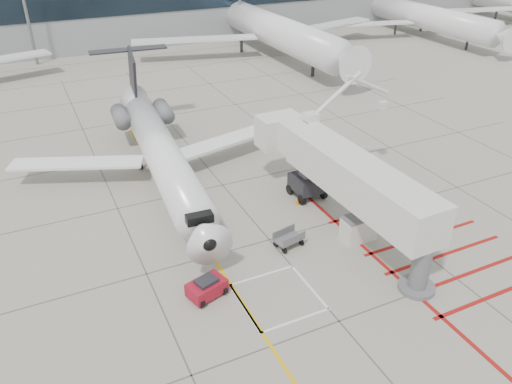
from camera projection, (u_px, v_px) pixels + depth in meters
ground_plane at (300, 276)px, 28.82m from camera, size 260.00×260.00×0.00m
regional_jet at (167, 148)px, 35.19m from camera, size 24.79×30.31×7.54m
jet_bridge at (357, 187)px, 30.76m from camera, size 8.80×17.81×7.04m
pushback_tug at (207, 287)px, 27.08m from camera, size 2.35×1.83×1.20m
baggage_cart at (289, 239)px, 31.10m from camera, size 1.96×1.45×1.12m
ground_power_unit at (359, 228)px, 31.63m from camera, size 2.15×1.28×1.68m
cone_nose at (195, 237)px, 31.77m from camera, size 0.39×0.39×0.54m
cone_side at (297, 201)px, 35.68m from camera, size 0.31×0.31×0.44m
bg_aircraft_c at (268, 7)px, 69.41m from camera, size 38.15×42.39×12.72m
bg_aircraft_d at (421, 0)px, 80.00m from camera, size 33.30×36.99×11.10m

